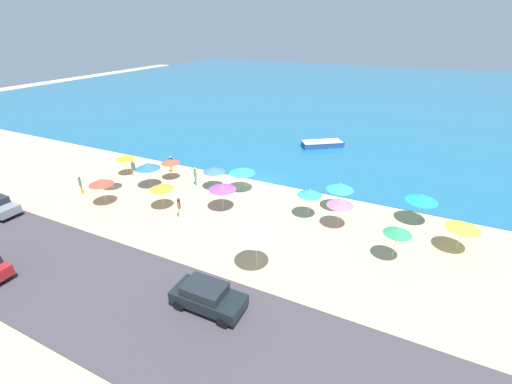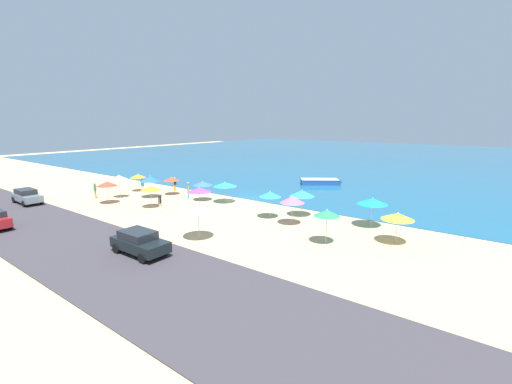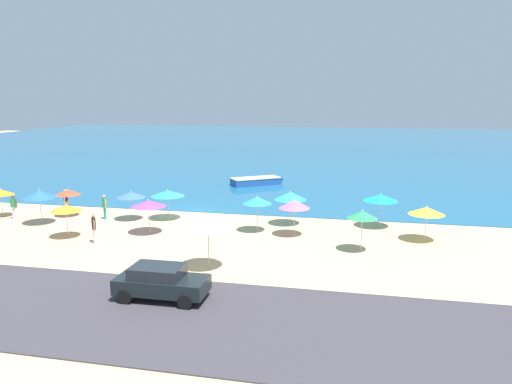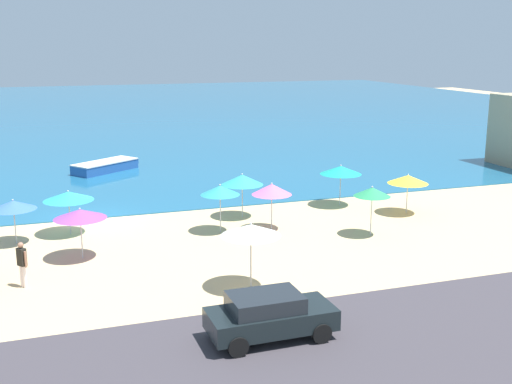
# 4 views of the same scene
# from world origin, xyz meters

# --- Properties ---
(ground_plane) EXTENTS (160.00, 160.00, 0.00)m
(ground_plane) POSITION_xyz_m (0.00, 0.00, 0.00)
(ground_plane) COLOR tan
(sea) EXTENTS (150.00, 110.00, 0.05)m
(sea) POSITION_xyz_m (0.00, 55.00, 0.03)
(sea) COLOR #1C5D83
(sea) RESTS_ON ground_plane
(coastal_road) EXTENTS (80.00, 8.00, 0.06)m
(coastal_road) POSITION_xyz_m (0.00, -18.00, 0.03)
(coastal_road) COLOR #3C373D
(coastal_road) RESTS_ON ground_plane
(beach_umbrella_0) EXTENTS (1.86, 1.86, 2.15)m
(beach_umbrella_0) POSITION_xyz_m (-13.39, -4.40, 1.87)
(beach_umbrella_0) COLOR #B2B2B7
(beach_umbrella_0) RESTS_ON ground_plane
(beach_umbrella_1) EXTENTS (2.38, 2.38, 2.40)m
(beach_umbrella_1) POSITION_xyz_m (14.04, -1.63, 2.09)
(beach_umbrella_1) COLOR #B2B2B7
(beach_umbrella_1) RESTS_ON ground_plane
(beach_umbrella_2) EXTENTS (2.00, 2.00, 2.43)m
(beach_umbrella_2) POSITION_xyz_m (8.61, -4.95, 2.09)
(beach_umbrella_2) COLOR #B2B2B7
(beach_umbrella_2) RESTS_ON ground_plane
(beach_umbrella_3) EXTENTS (1.94, 1.94, 2.44)m
(beach_umbrella_3) POSITION_xyz_m (6.08, -4.48, 2.13)
(beach_umbrella_3) COLOR #B2B2B7
(beach_umbrella_3) RESTS_ON ground_plane
(beach_umbrella_4) EXTENTS (2.25, 2.25, 2.41)m
(beach_umbrella_4) POSITION_xyz_m (7.95, -2.19, 2.06)
(beach_umbrella_4) COLOR #B2B2B7
(beach_umbrella_4) RESTS_ON ground_plane
(beach_umbrella_5) EXTENTS (2.29, 2.29, 2.63)m
(beach_umbrella_5) POSITION_xyz_m (5.13, -12.10, 2.33)
(beach_umbrella_5) COLOR #B2B2B7
(beach_umbrella_5) RESTS_ON ground_plane
(beach_umbrella_6) EXTENTS (2.20, 2.20, 2.23)m
(beach_umbrella_6) POSITION_xyz_m (16.72, -4.41, 1.93)
(beach_umbrella_6) COLOR #B2B2B7
(beach_umbrella_6) RESTS_ON ground_plane
(beach_umbrella_7) EXTENTS (1.96, 1.96, 2.20)m
(beach_umbrella_7) POSITION_xyz_m (-5.39, -8.44, 1.93)
(beach_umbrella_7) COLOR #B2B2B7
(beach_umbrella_7) RESTS_ON ground_plane
(beach_umbrella_8) EXTENTS (2.28, 2.28, 2.48)m
(beach_umbrella_8) POSITION_xyz_m (-9.23, -5.67, 2.13)
(beach_umbrella_8) COLOR #B2B2B7
(beach_umbrella_8) RESTS_ON ground_plane
(beach_umbrella_9) EXTENTS (1.79, 1.79, 2.47)m
(beach_umbrella_9) POSITION_xyz_m (12.85, -7.43, 2.18)
(beach_umbrella_9) COLOR #B2B2B7
(beach_umbrella_9) RESTS_ON ground_plane
(beach_umbrella_10) EXTENTS (2.28, 2.28, 2.29)m
(beach_umbrella_10) POSITION_xyz_m (-0.73, -6.41, 2.01)
(beach_umbrella_10) COLOR #B2B2B7
(beach_umbrella_10) RESTS_ON ground_plane
(beach_umbrella_11) EXTENTS (1.83, 1.83, 2.12)m
(beach_umbrella_11) POSITION_xyz_m (-8.55, -3.28, 1.85)
(beach_umbrella_11) COLOR #B2B2B7
(beach_umbrella_11) RESTS_ON ground_plane
(beach_umbrella_14) EXTENTS (2.11, 2.11, 2.15)m
(beach_umbrella_14) POSITION_xyz_m (-3.52, -3.24, 1.87)
(beach_umbrella_14) COLOR #B2B2B7
(beach_umbrella_14) RESTS_ON ground_plane
(beach_umbrella_15) EXTENTS (2.43, 2.43, 2.22)m
(beach_umbrella_15) POSITION_xyz_m (-1.01, -2.47, 1.93)
(beach_umbrella_15) COLOR #B2B2B7
(beach_umbrella_15) RESTS_ON ground_plane
(bather_0) EXTENTS (0.57, 0.22, 1.79)m
(bather_0) POSITION_xyz_m (-12.12, -4.72, 1.01)
(bather_0) COLOR white
(bather_0) RESTS_ON ground_plane
(bather_1) EXTENTS (0.27, 0.57, 1.76)m
(bather_1) POSITION_xyz_m (-9.69, -1.90, 0.99)
(bather_1) COLOR gold
(bather_1) RESTS_ON ground_plane
(bather_2) EXTENTS (0.39, 0.48, 1.81)m
(bather_2) POSITION_xyz_m (-3.12, -9.15, 1.02)
(bather_2) COLOR white
(bather_2) RESTS_ON ground_plane
(bather_3) EXTENTS (0.45, 0.41, 1.83)m
(bather_3) POSITION_xyz_m (-5.52, -3.50, 1.03)
(bather_3) COLOR teal
(bather_3) RESTS_ON ground_plane
(parked_car_2) EXTENTS (4.03, 1.91, 1.50)m
(parked_car_2) POSITION_xyz_m (4.30, -16.44, 0.85)
(parked_car_2) COLOR black
(parked_car_2) RESTS_ON coastal_road
(skiff_nearshore) EXTENTS (5.13, 4.33, 0.74)m
(skiff_nearshore) POSITION_xyz_m (2.30, 12.76, 0.42)
(skiff_nearshore) COLOR #245299
(skiff_nearshore) RESTS_ON sea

